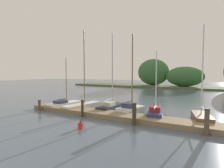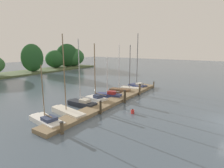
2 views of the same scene
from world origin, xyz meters
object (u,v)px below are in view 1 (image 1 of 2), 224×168
(sailboat_2, at_px, (112,106))
(mooring_piling_3, at_px, (207,122))
(sailboat_3, at_px, (131,108))
(sailboat_5, at_px, (201,117))
(mooring_piling_2, at_px, (134,114))
(mooring_piling_1, at_px, (82,108))
(sailboat_1, at_px, (84,105))
(mooring_piling_0, at_px, (40,105))
(channel_buoy_0, at_px, (80,126))
(sailboat_4, at_px, (155,113))
(sailboat_0, at_px, (65,104))

(sailboat_2, relative_size, mooring_piling_3, 4.77)
(sailboat_3, relative_size, sailboat_5, 0.99)
(sailboat_2, relative_size, mooring_piling_2, 4.88)
(sailboat_3, height_order, mooring_piling_1, sailboat_3)
(sailboat_1, bearing_deg, mooring_piling_0, 141.21)
(sailboat_3, bearing_deg, sailboat_5, -78.16)
(sailboat_1, relative_size, sailboat_5, 1.10)
(mooring_piling_2, xyz_separation_m, channel_buoy_0, (-2.64, -2.39, -0.55))
(sailboat_2, bearing_deg, sailboat_4, -97.70)
(sailboat_1, bearing_deg, sailboat_0, 99.82)
(sailboat_5, height_order, mooring_piling_3, sailboat_5)
(sailboat_0, relative_size, sailboat_2, 0.69)
(sailboat_5, distance_m, mooring_piling_2, 4.98)
(sailboat_3, xyz_separation_m, mooring_piling_0, (-7.91, -3.03, 0.04))
(sailboat_1, relative_size, channel_buoy_0, 15.27)
(mooring_piling_1, relative_size, mooring_piling_3, 0.89)
(sailboat_4, xyz_separation_m, mooring_piling_3, (3.65, -2.65, 0.38))
(sailboat_0, xyz_separation_m, mooring_piling_1, (4.34, -2.58, 0.40))
(sailboat_1, distance_m, mooring_piling_2, 7.01)
(channel_buoy_0, bearing_deg, sailboat_5, 40.09)
(channel_buoy_0, bearing_deg, sailboat_3, 78.52)
(sailboat_4, xyz_separation_m, mooring_piling_2, (-0.65, -2.79, 0.37))
(mooring_piling_2, bearing_deg, sailboat_2, 137.21)
(sailboat_1, xyz_separation_m, sailboat_4, (7.09, 0.05, 0.04))
(sailboat_1, distance_m, mooring_piling_1, 3.26)
(sailboat_5, xyz_separation_m, mooring_piling_3, (0.42, -2.96, 0.39))
(sailboat_0, relative_size, sailboat_5, 0.73)
(sailboat_2, xyz_separation_m, mooring_piling_0, (-5.77, -3.38, 0.09))
(sailboat_2, xyz_separation_m, sailboat_3, (2.14, -0.34, 0.05))
(sailboat_1, height_order, sailboat_4, sailboat_1)
(mooring_piling_0, xyz_separation_m, mooring_piling_2, (9.44, -0.03, 0.26))
(sailboat_0, distance_m, sailboat_1, 2.41)
(sailboat_3, bearing_deg, mooring_piling_2, -141.93)
(mooring_piling_1, bearing_deg, channel_buoy_0, -53.66)
(sailboat_0, relative_size, sailboat_4, 0.97)
(sailboat_4, height_order, mooring_piling_2, sailboat_4)
(mooring_piling_1, distance_m, channel_buoy_0, 3.17)
(sailboat_2, bearing_deg, mooring_piling_1, 166.15)
(mooring_piling_3, bearing_deg, sailboat_0, 168.91)
(mooring_piling_1, bearing_deg, sailboat_2, 75.81)
(mooring_piling_3, bearing_deg, sailboat_2, 157.75)
(sailboat_3, distance_m, mooring_piling_0, 8.47)
(mooring_piling_1, bearing_deg, mooring_piling_2, -1.72)
(sailboat_1, relative_size, mooring_piling_3, 4.98)
(sailboat_4, distance_m, sailboat_5, 3.24)
(sailboat_0, height_order, sailboat_1, sailboat_1)
(sailboat_5, height_order, mooring_piling_1, sailboat_5)
(sailboat_2, relative_size, channel_buoy_0, 14.62)
(sailboat_3, xyz_separation_m, channel_buoy_0, (-1.11, -5.45, -0.25))
(sailboat_3, bearing_deg, mooring_piling_0, 122.38)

